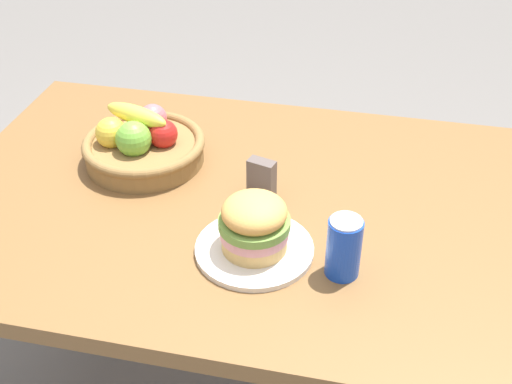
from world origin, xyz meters
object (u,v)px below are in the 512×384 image
object	(u,v)px
soda_can	(344,247)
napkin_holder	(262,178)
plate	(254,249)
fruit_basket	(143,144)
sandwich	(254,223)

from	to	relation	value
soda_can	napkin_holder	bearing A→B (deg)	133.37
soda_can	napkin_holder	size ratio (longest dim) A/B	1.40
plate	soda_can	size ratio (longest dim) A/B	1.88
plate	fruit_basket	xyz separation A→B (m)	(-0.33, 0.27, 0.04)
soda_can	fruit_basket	size ratio (longest dim) A/B	0.43
plate	sandwich	distance (m)	0.07
soda_can	napkin_holder	world-z (taller)	soda_can
sandwich	soda_can	size ratio (longest dim) A/B	1.12
napkin_holder	fruit_basket	bearing A→B (deg)	-179.19
sandwich	napkin_holder	distance (m)	0.19
soda_can	napkin_holder	xyz separation A→B (m)	(-0.20, 0.21, -0.02)
soda_can	fruit_basket	xyz separation A→B (m)	(-0.51, 0.29, -0.02)
soda_can	sandwich	bearing A→B (deg)	172.38
fruit_basket	napkin_holder	bearing A→B (deg)	-14.58
plate	soda_can	world-z (taller)	soda_can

